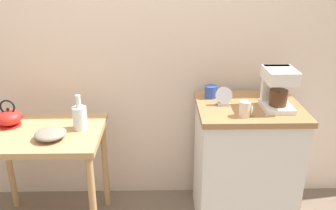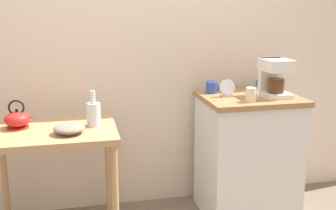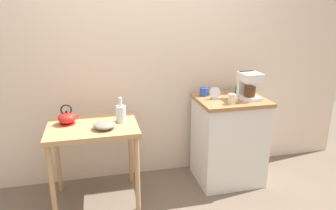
{
  "view_description": "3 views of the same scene",
  "coord_description": "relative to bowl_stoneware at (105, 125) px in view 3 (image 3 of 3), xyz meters",
  "views": [
    {
      "loc": [
        0.21,
        -2.07,
        1.75
      ],
      "look_at": [
        0.25,
        0.01,
        0.92
      ],
      "focal_mm": 38.14,
      "sensor_mm": 36.0,
      "label": 1
    },
    {
      "loc": [
        -0.41,
        -2.58,
        1.51
      ],
      "look_at": [
        0.18,
        0.02,
        0.87
      ],
      "focal_mm": 44.35,
      "sensor_mm": 36.0,
      "label": 2
    },
    {
      "loc": [
        -0.52,
        -2.68,
        1.75
      ],
      "look_at": [
        0.11,
        -0.03,
        0.9
      ],
      "focal_mm": 33.5,
      "sensor_mm": 36.0,
      "label": 3
    }
  ],
  "objects": [
    {
      "name": "ground_plane",
      "position": [
        0.47,
        0.12,
        -0.79
      ],
      "size": [
        8.0,
        8.0,
        0.0
      ],
      "primitive_type": "plane",
      "color": "#6B5B4C"
    },
    {
      "name": "mug_small_cream",
      "position": [
        1.17,
        0.01,
        0.15
      ],
      "size": [
        0.08,
        0.07,
        0.09
      ],
      "color": "beige",
      "rests_on": "kitchen_counter"
    },
    {
      "name": "back_wall",
      "position": [
        0.57,
        0.58,
        0.61
      ],
      "size": [
        4.4,
        0.1,
        2.8
      ],
      "primitive_type": "cube",
      "color": "beige",
      "rests_on": "ground_plane"
    },
    {
      "name": "glass_carafe_vase",
      "position": [
        0.15,
        0.14,
        0.05
      ],
      "size": [
        0.09,
        0.09,
        0.23
      ],
      "color": "silver",
      "rests_on": "wooden_table"
    },
    {
      "name": "coffee_maker",
      "position": [
        1.4,
        0.14,
        0.24
      ],
      "size": [
        0.18,
        0.22,
        0.26
      ],
      "color": "white",
      "rests_on": "kitchen_counter"
    },
    {
      "name": "mug_dark_teal",
      "position": [
        1.39,
        0.34,
        0.14
      ],
      "size": [
        0.08,
        0.07,
        0.08
      ],
      "color": "teal",
      "rests_on": "kitchen_counter"
    },
    {
      "name": "kitchen_counter",
      "position": [
        1.24,
        0.19,
        -0.34
      ],
      "size": [
        0.67,
        0.57,
        0.89
      ],
      "color": "white",
      "rests_on": "ground_plane"
    },
    {
      "name": "wooden_table",
      "position": [
        -0.1,
        0.11,
        -0.14
      ],
      "size": [
        0.78,
        0.58,
        0.76
      ],
      "color": "tan",
      "rests_on": "ground_plane"
    },
    {
      "name": "teakettle",
      "position": [
        -0.32,
        0.19,
        0.02
      ],
      "size": [
        0.19,
        0.16,
        0.18
      ],
      "color": "red",
      "rests_on": "wooden_table"
    },
    {
      "name": "bowl_stoneware",
      "position": [
        0.0,
        0.0,
        0.0
      ],
      "size": [
        0.19,
        0.19,
        0.06
      ],
      "color": "gray",
      "rests_on": "wooden_table"
    },
    {
      "name": "table_clock",
      "position": [
        1.07,
        0.19,
        0.16
      ],
      "size": [
        0.11,
        0.05,
        0.12
      ],
      "color": "#B2B5BA",
      "rests_on": "kitchen_counter"
    },
    {
      "name": "mug_blue",
      "position": [
        1.01,
        0.33,
        0.14
      ],
      "size": [
        0.09,
        0.08,
        0.08
      ],
      "color": "#2D4CAD",
      "rests_on": "kitchen_counter"
    }
  ]
}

